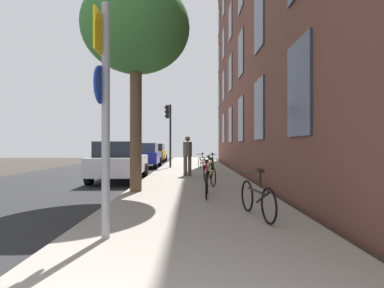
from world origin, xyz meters
name	(u,v)px	position (x,y,z in m)	size (l,w,h in m)	color
ground_plane	(128,174)	(-2.40, 15.00, 0.00)	(41.80, 41.80, 0.00)	#332D28
road_asphalt	(87,174)	(-4.50, 15.00, 0.01)	(7.00, 38.00, 0.01)	#232326
sidewalk	(196,173)	(1.10, 15.00, 0.06)	(4.20, 38.00, 0.12)	gray
sign_post	(106,102)	(-0.31, 3.67, 2.12)	(0.16, 0.60, 3.46)	gray
traffic_light	(170,124)	(-0.45, 18.30, 2.78)	(0.43, 0.24, 3.89)	black
tree_near	(137,29)	(-0.69, 8.34, 4.95)	(3.21, 3.21, 6.24)	brown
bicycle_0	(259,198)	(2.22, 4.99, 0.48)	(0.47, 1.70, 0.93)	black
bicycle_1	(208,182)	(1.38, 7.39, 0.50)	(0.42, 1.68, 0.98)	black
bicycle_2	(211,174)	(1.59, 9.79, 0.49)	(0.48, 1.62, 0.95)	black
bicycle_3	(209,169)	(1.65, 12.19, 0.49)	(0.46, 1.72, 0.94)	black
bicycle_4	(214,165)	(2.02, 14.59, 0.51)	(0.42, 1.69, 0.99)	black
bicycle_5	(203,163)	(1.56, 16.99, 0.49)	(0.53, 1.61, 0.94)	black
pedestrian_0	(189,153)	(0.78, 13.04, 1.14)	(0.49, 0.49, 1.78)	#4C4742
car_0	(121,161)	(-2.01, 11.98, 0.84)	(1.95, 4.56, 1.62)	silver
car_1	(147,155)	(-2.11, 19.64, 0.84)	(1.95, 4.05, 1.62)	navy
car_2	(157,153)	(-2.29, 26.53, 0.84)	(1.89, 4.22, 1.62)	orange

